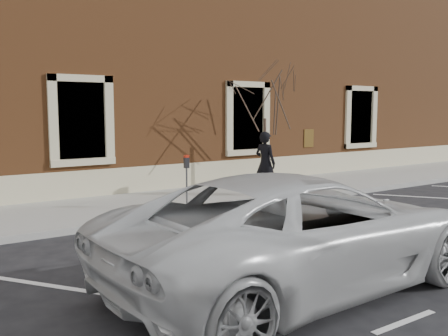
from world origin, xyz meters
TOP-DOWN VIEW (x-y plane):
  - ground at (0.00, 0.00)m, footprint 120.00×120.00m
  - sidewalk_near at (0.00, 1.75)m, footprint 40.00×3.50m
  - curb_near at (0.00, -0.05)m, footprint 40.00×0.12m
  - parking_stripes at (0.00, -2.20)m, footprint 28.00×4.40m
  - building_civic at (0.00, 7.74)m, footprint 40.00×8.62m
  - man at (1.71, 0.89)m, footprint 0.62×0.79m
  - parking_meter at (-1.30, 0.42)m, footprint 0.13×0.10m
  - tree_grate at (2.63, 2.06)m, footprint 1.25×1.25m
  - sapling at (2.63, 2.06)m, footprint 2.48×2.48m
  - white_truck at (-2.62, -5.27)m, footprint 6.43×3.16m

SIDE VIEW (x-z plane):
  - ground at x=0.00m, z-range 0.00..0.00m
  - parking_stripes at x=0.00m, z-range 0.00..0.01m
  - sidewalk_near at x=0.00m, z-range 0.00..0.15m
  - curb_near at x=0.00m, z-range 0.00..0.15m
  - tree_grate at x=2.63m, z-range 0.15..0.18m
  - white_truck at x=-2.62m, z-range 0.00..1.76m
  - man at x=1.71m, z-range 0.15..2.06m
  - parking_meter at x=-1.30m, z-range 0.42..1.81m
  - sapling at x=2.63m, z-range 0.98..5.12m
  - building_civic at x=0.00m, z-range 0.00..8.00m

